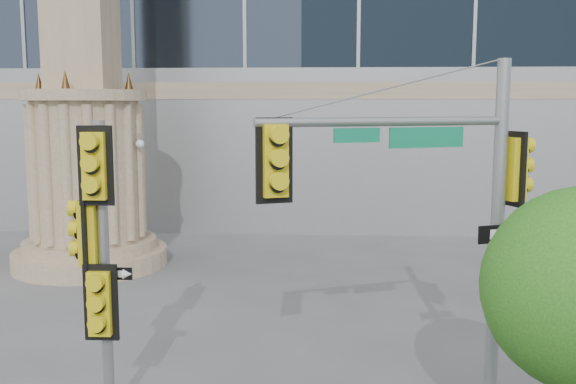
{
  "coord_description": "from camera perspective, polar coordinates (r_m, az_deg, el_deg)",
  "views": [
    {
      "loc": [
        0.79,
        -9.05,
        4.65
      ],
      "look_at": [
        0.18,
        2.0,
        3.17
      ],
      "focal_mm": 40.0,
      "sensor_mm": 36.0,
      "label": 1
    }
  ],
  "objects": [
    {
      "name": "monument",
      "position": [
        19.3,
        -17.73,
        9.85
      ],
      "size": [
        4.4,
        4.4,
        16.6
      ],
      "color": "gray",
      "rests_on": "ground"
    },
    {
      "name": "main_signal_pole",
      "position": [
        9.4,
        13.5,
        -0.82
      ],
      "size": [
        3.93,
        1.85,
        5.33
      ],
      "rotation": [
        0.0,
        0.0,
        0.38
      ],
      "color": "slate",
      "rests_on": "ground"
    },
    {
      "name": "secondary_signal_pole",
      "position": [
        9.58,
        -16.53,
        -4.94
      ],
      "size": [
        0.76,
        0.57,
        4.46
      ],
      "rotation": [
        0.0,
        0.0,
        0.01
      ],
      "color": "slate",
      "rests_on": "ground"
    }
  ]
}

